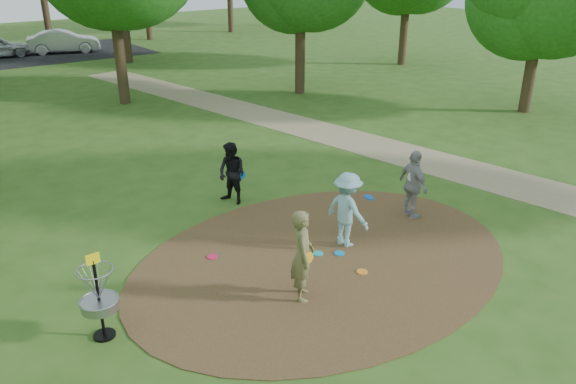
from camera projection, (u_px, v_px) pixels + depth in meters
ground at (324, 259)px, 11.52m from camera, size 100.00×100.00×0.00m
dirt_clearing at (324, 259)px, 11.52m from camera, size 8.40×8.40×0.02m
footpath at (445, 165)px, 16.63m from camera, size 7.55×39.89×0.01m
parking_lot at (28, 56)px, 34.50m from camera, size 14.00×8.00×0.01m
player_observer_with_disc at (303, 255)px, 9.92m from camera, size 0.71×0.76×1.74m
player_throwing_with_disc at (347, 210)px, 11.78m from camera, size 1.11×1.12×1.65m
player_walking_with_disc at (232, 174)px, 13.85m from camera, size 0.79×0.90×1.56m
player_waiting_with_disc at (413, 185)px, 13.04m from camera, size 0.62×1.04×1.66m
disc_ground_cyan at (318, 253)px, 11.69m from camera, size 0.22×0.22×0.02m
disc_ground_blue at (339, 253)px, 11.69m from camera, size 0.22×0.22×0.02m
disc_ground_red at (212, 257)px, 11.56m from camera, size 0.22×0.22×0.02m
car_right at (64, 41)px, 35.19m from camera, size 4.55×2.75×1.42m
disc_ground_orange at (362, 272)px, 11.01m from camera, size 0.22×0.22×0.02m
disc_golf_basket at (98, 291)px, 8.87m from camera, size 0.63×0.63×1.54m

